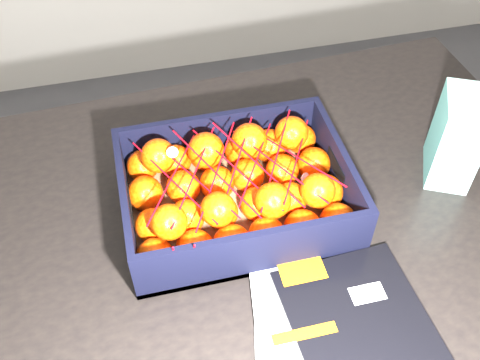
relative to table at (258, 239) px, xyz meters
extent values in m
cube|color=black|center=(0.00, 0.00, 0.08)|extent=(1.25, 0.87, 0.04)
cylinder|color=black|center=(-0.55, 0.35, -0.30)|extent=(0.06, 0.06, 0.71)
cylinder|color=black|center=(0.55, 0.35, -0.30)|extent=(0.06, 0.06, 0.71)
cube|color=beige|center=(0.03, -0.29, 0.10)|extent=(0.27, 0.32, 0.01)
cube|color=beige|center=(0.03, -0.29, 0.11)|extent=(0.25, 0.31, 0.01)
cube|color=black|center=(0.09, -0.29, 0.11)|extent=(0.22, 0.29, 0.01)
cube|color=orange|center=(0.03, -0.16, 0.12)|extent=(0.08, 0.06, 0.00)
cube|color=white|center=(0.12, -0.23, 0.12)|extent=(0.06, 0.03, 0.00)
cube|color=orange|center=(0.00, -0.27, 0.12)|extent=(0.10, 0.02, 0.00)
cube|color=olive|center=(-0.04, 0.01, 0.10)|extent=(0.40, 0.30, 0.01)
cube|color=black|center=(-0.04, 0.15, 0.15)|extent=(0.40, 0.01, 0.11)
cube|color=black|center=(-0.04, -0.14, 0.15)|extent=(0.40, 0.01, 0.11)
cube|color=black|center=(-0.23, 0.01, 0.15)|extent=(0.01, 0.27, 0.11)
cube|color=black|center=(0.15, 0.01, 0.15)|extent=(0.01, 0.27, 0.11)
sphere|color=#FF4305|center=(-0.20, -0.10, 0.14)|extent=(0.06, 0.06, 0.06)
sphere|color=#FF4305|center=(-0.20, -0.03, 0.14)|extent=(0.06, 0.06, 0.06)
sphere|color=#FF4305|center=(-0.20, 0.04, 0.14)|extent=(0.06, 0.06, 0.06)
sphere|color=#FF4305|center=(-0.20, 0.11, 0.14)|extent=(0.06, 0.06, 0.06)
sphere|color=#FF4305|center=(-0.14, -0.10, 0.14)|extent=(0.07, 0.07, 0.07)
sphere|color=#FF4305|center=(-0.14, -0.03, 0.14)|extent=(0.06, 0.06, 0.06)
sphere|color=#FF4305|center=(-0.13, 0.04, 0.14)|extent=(0.06, 0.06, 0.06)
sphere|color=#FF4305|center=(-0.13, 0.11, 0.14)|extent=(0.06, 0.06, 0.06)
sphere|color=#FF4305|center=(-0.07, -0.10, 0.14)|extent=(0.07, 0.07, 0.07)
sphere|color=#FF4305|center=(-0.08, -0.03, 0.14)|extent=(0.06, 0.06, 0.06)
sphere|color=#FF4305|center=(-0.07, 0.04, 0.14)|extent=(0.06, 0.06, 0.06)
sphere|color=#FF4305|center=(-0.08, 0.11, 0.14)|extent=(0.06, 0.06, 0.06)
sphere|color=#FF4305|center=(-0.01, -0.10, 0.14)|extent=(0.06, 0.06, 0.06)
sphere|color=#FF4305|center=(-0.01, -0.03, 0.14)|extent=(0.06, 0.06, 0.06)
sphere|color=#FF4305|center=(-0.01, 0.04, 0.14)|extent=(0.06, 0.06, 0.06)
sphere|color=#FF4305|center=(-0.01, 0.11, 0.14)|extent=(0.06, 0.06, 0.06)
sphere|color=#FF4305|center=(0.05, -0.10, 0.14)|extent=(0.07, 0.07, 0.07)
sphere|color=#FF4305|center=(0.05, -0.03, 0.14)|extent=(0.06, 0.06, 0.06)
sphere|color=#FF4305|center=(0.05, 0.04, 0.14)|extent=(0.06, 0.06, 0.06)
sphere|color=#FF4305|center=(0.05, 0.11, 0.14)|extent=(0.07, 0.07, 0.07)
sphere|color=#FF4305|center=(0.11, -0.10, 0.14)|extent=(0.06, 0.06, 0.06)
sphere|color=#FF4305|center=(0.11, -0.03, 0.14)|extent=(0.07, 0.07, 0.07)
sphere|color=#FF4305|center=(0.12, 0.04, 0.14)|extent=(0.06, 0.06, 0.06)
sphere|color=#FF4305|center=(0.11, 0.11, 0.14)|extent=(0.06, 0.06, 0.06)
sphere|color=#FF4305|center=(-0.17, -0.07, 0.19)|extent=(0.06, 0.06, 0.06)
sphere|color=#FF4305|center=(-0.17, 0.08, 0.19)|extent=(0.06, 0.06, 0.06)
sphere|color=#FF4305|center=(-0.09, -0.06, 0.19)|extent=(0.06, 0.06, 0.06)
sphere|color=#FF4305|center=(-0.08, 0.08, 0.19)|extent=(0.07, 0.07, 0.07)
sphere|color=#FF4305|center=(0.00, -0.07, 0.19)|extent=(0.06, 0.06, 0.06)
sphere|color=#FF4305|center=(0.00, 0.08, 0.19)|extent=(0.07, 0.07, 0.07)
sphere|color=#FF4305|center=(0.08, -0.06, 0.19)|extent=(0.06, 0.06, 0.06)
sphere|color=#FF4305|center=(0.08, 0.08, 0.19)|extent=(0.06, 0.06, 0.06)
cylinder|color=#BF0712|center=(-0.15, 0.01, 0.20)|extent=(0.11, 0.21, 0.01)
cylinder|color=#BF0712|center=(-0.11, 0.00, 0.21)|extent=(0.11, 0.21, 0.00)
cylinder|color=#BF0712|center=(-0.08, 0.00, 0.21)|extent=(0.11, 0.21, 0.03)
cylinder|color=#BF0712|center=(-0.04, 0.01, 0.21)|extent=(0.11, 0.21, 0.02)
cylinder|color=#BF0712|center=(-0.01, 0.00, 0.21)|extent=(0.11, 0.21, 0.03)
cylinder|color=#BF0712|center=(0.03, 0.00, 0.21)|extent=(0.11, 0.21, 0.01)
cylinder|color=#BF0712|center=(0.07, 0.01, 0.20)|extent=(0.11, 0.21, 0.03)
cylinder|color=#BF0712|center=(-0.15, 0.01, 0.21)|extent=(0.11, 0.21, 0.02)
cylinder|color=#BF0712|center=(-0.11, 0.00, 0.21)|extent=(0.11, 0.21, 0.01)
cylinder|color=#BF0712|center=(-0.08, 0.00, 0.21)|extent=(0.11, 0.21, 0.03)
cylinder|color=#BF0712|center=(-0.04, 0.01, 0.21)|extent=(0.11, 0.21, 0.03)
cylinder|color=#BF0712|center=(-0.01, 0.01, 0.21)|extent=(0.11, 0.21, 0.03)
cylinder|color=#BF0712|center=(0.03, 0.01, 0.21)|extent=(0.11, 0.21, 0.02)
cylinder|color=#BF0712|center=(0.07, 0.01, 0.20)|extent=(0.11, 0.21, 0.02)
cylinder|color=#BF0712|center=(-0.17, -0.13, 0.18)|extent=(0.00, 0.03, 0.09)
cylinder|color=#BF0712|center=(-0.14, -0.13, 0.18)|extent=(0.01, 0.04, 0.08)
cube|color=white|center=(0.38, 0.01, 0.19)|extent=(0.12, 0.14, 0.18)
camera|label=1|loc=(-0.19, -0.63, 0.89)|focal=41.83mm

